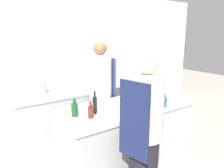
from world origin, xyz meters
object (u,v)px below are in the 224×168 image
object	(u,v)px
bottle_wine	(144,95)
bottle_water	(75,109)
chef_at_prep_near	(144,132)
bottle_olive_oil	(91,111)
oven_range	(131,92)
bottle_cooking_oil	(164,102)
bowl_prep_small	(146,93)
bowl_mixing_large	(129,105)
stockpot	(38,88)
bottle_sauce	(161,90)
bottle_vinegar	(95,104)
chef_at_stove	(101,95)

from	to	relation	value
bottle_wine	bottle_water	xyz separation A→B (m)	(-1.14, 0.02, -0.00)
chef_at_prep_near	bottle_olive_oil	bearing A→B (deg)	16.86
oven_range	bottle_wine	world-z (taller)	bottle_wine
bottle_cooking_oil	bottle_water	world-z (taller)	bottle_water
chef_at_prep_near	bowl_prep_small	bearing A→B (deg)	-57.14
bottle_cooking_oil	bowl_mixing_large	distance (m)	0.50
chef_at_prep_near	bowl_mixing_large	distance (m)	0.70
oven_range	bowl_prep_small	size ratio (longest dim) A/B	3.98
stockpot	bowl_mixing_large	bearing A→B (deg)	-59.35
bottle_sauce	bowl_mixing_large	distance (m)	0.87
bottle_water	oven_range	bearing A→B (deg)	35.75
bottle_cooking_oil	bowl_prep_small	xyz separation A→B (m)	(0.20, 0.57, -0.04)
bottle_olive_oil	bottle_wine	xyz separation A→B (m)	(1.00, 0.14, 0.01)
bowl_prep_small	bottle_vinegar	bearing A→B (deg)	-168.93
bottle_wine	bowl_mixing_large	bearing A→B (deg)	-165.32
oven_range	bottle_olive_oil	size ratio (longest dim) A/B	4.68
bottle_vinegar	bottle_water	xyz separation A→B (m)	(-0.26, 0.05, -0.03)
chef_at_prep_near	bottle_olive_oil	size ratio (longest dim) A/B	8.28
oven_range	bottle_water	world-z (taller)	bottle_water
chef_at_stove	bowl_mixing_large	size ratio (longest dim) A/B	7.76
bottle_cooking_oil	stockpot	size ratio (longest dim) A/B	0.72
bottle_water	bowl_mixing_large	distance (m)	0.78
bottle_vinegar	bottle_sauce	size ratio (longest dim) A/B	1.57
chef_at_stove	bowl_mixing_large	world-z (taller)	chef_at_stove
chef_at_prep_near	bottle_vinegar	bearing A→B (deg)	3.69
bottle_wine	chef_at_prep_near	bearing A→B (deg)	-132.22
chef_at_prep_near	bottle_water	xyz separation A→B (m)	(-0.47, 0.75, 0.14)
bottle_sauce	chef_at_stove	bearing A→B (deg)	147.07
chef_at_prep_near	chef_at_stove	xyz separation A→B (m)	(0.30, 1.38, 0.04)
oven_range	bottle_sauce	bearing A→B (deg)	-113.77
oven_range	bottle_olive_oil	world-z (taller)	bottle_olive_oil
oven_range	bowl_mixing_large	xyz separation A→B (m)	(-1.55, -1.79, 0.47)
chef_at_stove	stockpot	xyz separation A→B (m)	(-0.84, 0.66, 0.11)
bowl_mixing_large	bowl_prep_small	bearing A→B (deg)	25.64
bottle_vinegar	stockpot	world-z (taller)	bottle_vinegar
bottle_vinegar	bottle_wine	distance (m)	0.87
oven_range	bottle_wine	distance (m)	2.13
chef_at_prep_near	chef_at_stove	size ratio (longest dim) A/B	0.97
bottle_wine	bottle_vinegar	bearing A→B (deg)	-178.43
oven_range	chef_at_stove	world-z (taller)	chef_at_stove
chef_at_stove	bottle_water	bearing A→B (deg)	-44.59
bottle_sauce	bowl_prep_small	world-z (taller)	bottle_sauce
chef_at_stove	bottle_olive_oil	size ratio (longest dim) A/B	8.55
chef_at_stove	bottle_vinegar	world-z (taller)	chef_at_stove
chef_at_prep_near	bottle_wine	size ratio (longest dim) A/B	7.47
chef_at_prep_near	bottle_olive_oil	distance (m)	0.69
bottle_sauce	stockpot	distance (m)	2.08
bottle_sauce	bottle_cooking_oil	bearing A→B (deg)	-132.55
oven_range	bottle_vinegar	size ratio (longest dim) A/B	3.35
oven_range	bottle_sauce	xyz separation A→B (m)	(-0.70, -1.59, 0.52)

